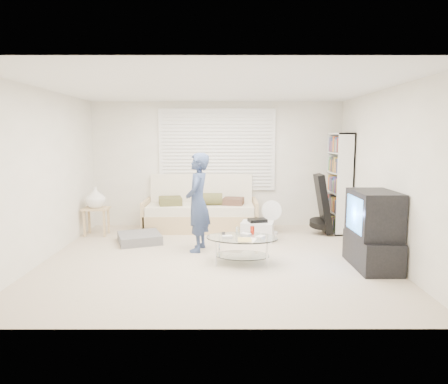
{
  "coord_description": "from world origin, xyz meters",
  "views": [
    {
      "loc": [
        0.13,
        -5.81,
        1.8
      ],
      "look_at": [
        0.14,
        0.3,
        0.96
      ],
      "focal_mm": 32.0,
      "sensor_mm": 36.0,
      "label": 1
    }
  ],
  "objects_px": {
    "bookshelf": "(339,183)",
    "coffee_table": "(242,242)",
    "futon_sofa": "(201,212)",
    "tv_unit": "(373,231)"
  },
  "relations": [
    {
      "from": "tv_unit",
      "to": "coffee_table",
      "type": "relative_size",
      "value": 0.98
    },
    {
      "from": "futon_sofa",
      "to": "tv_unit",
      "type": "height_order",
      "value": "tv_unit"
    },
    {
      "from": "bookshelf",
      "to": "coffee_table",
      "type": "relative_size",
      "value": 1.73
    },
    {
      "from": "bookshelf",
      "to": "tv_unit",
      "type": "height_order",
      "value": "bookshelf"
    },
    {
      "from": "futon_sofa",
      "to": "bookshelf",
      "type": "height_order",
      "value": "bookshelf"
    },
    {
      "from": "bookshelf",
      "to": "coffee_table",
      "type": "distance_m",
      "value": 2.82
    },
    {
      "from": "bookshelf",
      "to": "coffee_table",
      "type": "xyz_separation_m",
      "value": [
        -1.92,
        -1.96,
        -0.63
      ]
    },
    {
      "from": "futon_sofa",
      "to": "coffee_table",
      "type": "bearing_deg",
      "value": -71.4
    },
    {
      "from": "bookshelf",
      "to": "tv_unit",
      "type": "relative_size",
      "value": 1.76
    },
    {
      "from": "futon_sofa",
      "to": "coffee_table",
      "type": "xyz_separation_m",
      "value": [
        0.71,
        -2.12,
        -0.04
      ]
    }
  ]
}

